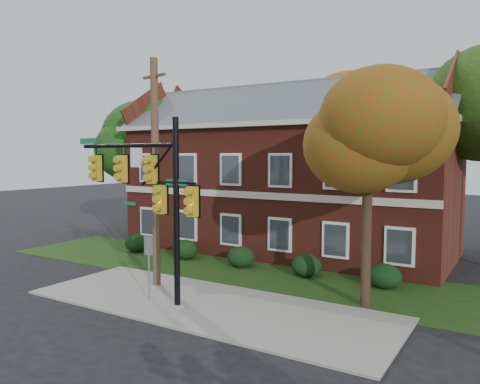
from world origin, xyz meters
The scene contains 15 objects.
ground centered at (0.00, 0.00, 0.00)m, with size 120.00×120.00×0.00m, color black.
sidewalk centered at (0.00, 1.00, 0.04)m, with size 14.00×5.00×0.08m, color gray.
grass_strip centered at (0.00, 6.00, 0.02)m, with size 30.00×6.00×0.04m, color #193811.
apartment_building centered at (-2.00, 11.95, 4.99)m, with size 18.80×8.80×9.74m.
hedge_far_left centered at (-9.00, 6.70, 0.53)m, with size 1.40×1.26×1.05m, color black.
hedge_left centered at (-5.50, 6.70, 0.53)m, with size 1.40×1.26×1.05m, color black.
hedge_center centered at (-2.00, 6.70, 0.53)m, with size 1.40×1.26×1.05m, color black.
hedge_right centered at (1.50, 6.70, 0.53)m, with size 1.40×1.26×1.05m, color black.
hedge_far_right centered at (5.00, 6.70, 0.53)m, with size 1.40×1.26×1.05m, color black.
tree_near_right centered at (5.22, 3.87, 6.67)m, with size 4.50×4.25×8.58m.
tree_left_rear centered at (-11.73, 10.84, 6.68)m, with size 5.40×5.10×8.88m.
tree_far_rear centered at (-0.66, 19.79, 8.84)m, with size 6.84×6.46×11.52m.
traffic_signal centered at (-1.95, 0.23, 4.27)m, with size 6.17×0.58×6.89m.
utility_pole centered at (-3.31, 2.00, 4.83)m, with size 1.47×0.44×9.51m.
sign_post centered at (-2.16, 0.29, 1.69)m, with size 0.36×0.12×2.48m.
Camera 1 is at (9.88, -12.72, 5.54)m, focal length 35.00 mm.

